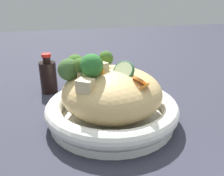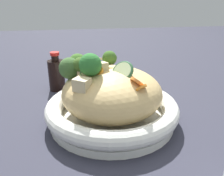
# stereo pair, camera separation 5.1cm
# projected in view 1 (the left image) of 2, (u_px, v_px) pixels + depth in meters

# --- Properties ---
(ground_plane) EXTENTS (3.00, 3.00, 0.00)m
(ground_plane) POSITION_uv_depth(u_px,v_px,m) (112.00, 121.00, 0.54)
(ground_plane) COLOR #2C2C39
(serving_bowl) EXTENTS (0.30, 0.30, 0.05)m
(serving_bowl) POSITION_uv_depth(u_px,v_px,m) (112.00, 110.00, 0.53)
(serving_bowl) COLOR white
(serving_bowl) RESTS_ON ground_plane
(noodle_heap) EXTENTS (0.22, 0.22, 0.12)m
(noodle_heap) POSITION_uv_depth(u_px,v_px,m) (112.00, 92.00, 0.52)
(noodle_heap) COLOR tan
(noodle_heap) RESTS_ON serving_bowl
(broccoli_florets) EXTENTS (0.14, 0.15, 0.08)m
(broccoli_florets) POSITION_uv_depth(u_px,v_px,m) (82.00, 66.00, 0.50)
(broccoli_florets) COLOR #98B26C
(broccoli_florets) RESTS_ON serving_bowl
(carrot_coins) EXTENTS (0.11, 0.14, 0.04)m
(carrot_coins) POSITION_uv_depth(u_px,v_px,m) (116.00, 74.00, 0.49)
(carrot_coins) COLOR orange
(carrot_coins) RESTS_ON serving_bowl
(zucchini_slices) EXTENTS (0.14, 0.14, 0.05)m
(zucchini_slices) POSITION_uv_depth(u_px,v_px,m) (102.00, 71.00, 0.50)
(zucchini_slices) COLOR beige
(zucchini_slices) RESTS_ON serving_bowl
(chicken_chunks) EXTENTS (0.08, 0.09, 0.04)m
(chicken_chunks) POSITION_uv_depth(u_px,v_px,m) (90.00, 77.00, 0.47)
(chicken_chunks) COLOR #D2BD8A
(chicken_chunks) RESTS_ON serving_bowl
(soy_sauce_bottle) EXTENTS (0.05, 0.05, 0.12)m
(soy_sauce_bottle) POSITION_uv_depth(u_px,v_px,m) (48.00, 76.00, 0.69)
(soy_sauce_bottle) COLOR black
(soy_sauce_bottle) RESTS_ON ground_plane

